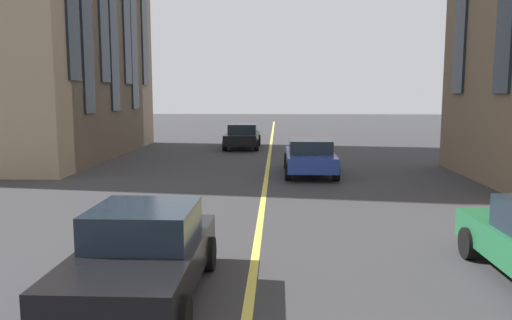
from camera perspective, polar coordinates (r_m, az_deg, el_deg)
The scene contains 4 objects.
lane_centre_line at distance 16.19m, azimuth 0.96°, elevation -3.54°, with size 80.00×0.16×0.01m.
car_blue_trailing at distance 19.54m, azimuth 6.12°, elevation 0.41°, with size 4.40×1.95×1.37m.
car_black_parked_b at distance 8.00m, azimuth -12.74°, elevation -10.28°, with size 3.90×1.89×1.40m.
car_black_parked_a at distance 28.86m, azimuth -1.53°, elevation 2.76°, with size 4.40×1.95×1.37m.
Camera 1 is at (4.12, -0.42, 3.13)m, focal length 35.31 mm.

